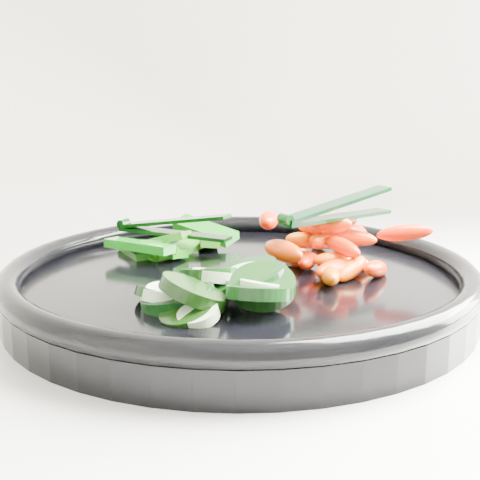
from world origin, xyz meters
name	(u,v)px	position (x,y,z in m)	size (l,w,h in m)	color
veggie_tray	(240,282)	(-0.35, 1.66, 0.95)	(0.44, 0.44, 0.04)	black
cucumber_pile	(211,290)	(-0.40, 1.61, 0.96)	(0.12, 0.12, 0.04)	black
carrot_pile	(326,245)	(-0.28, 1.66, 0.97)	(0.13, 0.15, 0.05)	#F96500
pepper_pile	(168,245)	(-0.38, 1.76, 0.96)	(0.13, 0.10, 0.04)	#156609
tong_carrot	(334,211)	(-0.27, 1.65, 1.00)	(0.11, 0.03, 0.02)	black
tong_pepper	(170,227)	(-0.38, 1.76, 0.98)	(0.08, 0.10, 0.02)	black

